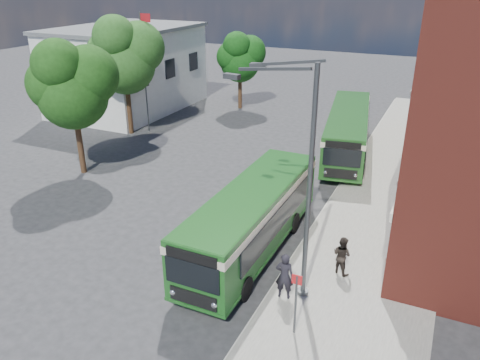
% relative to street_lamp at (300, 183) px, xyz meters
% --- Properties ---
extents(ground, '(120.00, 120.00, 0.00)m').
position_rel_street_lamp_xyz_m(ground, '(-4.84, 2.00, -4.79)').
color(ground, '#2B2B2E').
rests_on(ground, ground).
extents(pavement, '(6.00, 48.00, 0.15)m').
position_rel_street_lamp_xyz_m(pavement, '(2.16, 10.00, -4.72)').
color(pavement, gray).
rests_on(pavement, ground).
extents(kerb_line, '(0.12, 48.00, 0.01)m').
position_rel_street_lamp_xyz_m(kerb_line, '(-0.89, 10.00, -4.79)').
color(kerb_line, beige).
rests_on(kerb_line, ground).
extents(white_building, '(9.40, 13.40, 7.30)m').
position_rel_street_lamp_xyz_m(white_building, '(-22.84, 20.00, -1.13)').
color(white_building, silver).
rests_on(white_building, ground).
extents(flagpole, '(0.95, 0.10, 9.00)m').
position_rel_street_lamp_xyz_m(flagpole, '(-17.29, 15.00, 0.15)').
color(flagpole, '#3D4043').
rests_on(flagpole, ground).
extents(street_lamp, '(2.96, 2.38, 9.00)m').
position_rel_street_lamp_xyz_m(street_lamp, '(0.00, 0.00, 0.00)').
color(street_lamp, '#3D4043').
rests_on(street_lamp, ground).
extents(bus_stop_sign, '(0.35, 0.08, 2.52)m').
position_rel_street_lamp_xyz_m(bus_stop_sign, '(0.76, -2.20, -3.28)').
color(bus_stop_sign, '#3D4043').
rests_on(bus_stop_sign, ground).
extents(bus_front, '(2.67, 10.53, 3.02)m').
position_rel_street_lamp_xyz_m(bus_front, '(-2.77, 2.22, -2.96)').
color(bus_front, '#1A531B').
rests_on(bus_front, ground).
extents(bus_rear, '(4.62, 12.54, 3.02)m').
position_rel_street_lamp_xyz_m(bus_rear, '(-1.84, 16.48, -2.96)').
color(bus_rear, '#1E501C').
rests_on(bus_rear, ground).
extents(pedestrian_a, '(0.76, 0.56, 1.91)m').
position_rel_street_lamp_xyz_m(pedestrian_a, '(-0.24, -0.51, -3.68)').
color(pedestrian_a, black).
rests_on(pedestrian_a, pavement).
extents(pedestrian_b, '(0.99, 0.90, 1.66)m').
position_rel_street_lamp_xyz_m(pedestrian_b, '(1.35, 2.00, -3.81)').
color(pedestrian_b, black).
rests_on(pedestrian_b, pavement).
extents(tree_left, '(4.93, 4.68, 8.32)m').
position_rel_street_lamp_xyz_m(tree_left, '(-16.03, 6.06, 0.85)').
color(tree_left, '#392414').
rests_on(tree_left, ground).
extents(tree_mid, '(5.31, 5.05, 8.96)m').
position_rel_street_lamp_xyz_m(tree_mid, '(-18.16, 13.82, 1.29)').
color(tree_mid, '#392414').
rests_on(tree_mid, ground).
extents(tree_right, '(4.13, 3.93, 6.98)m').
position_rel_street_lamp_xyz_m(tree_right, '(-13.55, 24.24, -0.06)').
color(tree_right, '#392414').
rests_on(tree_right, ground).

